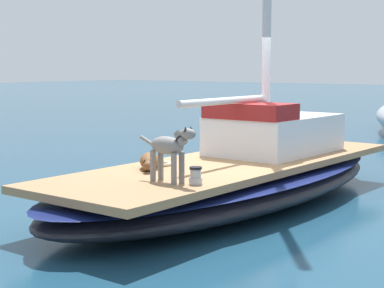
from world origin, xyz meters
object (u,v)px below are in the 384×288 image
at_px(dog_grey, 170,148).
at_px(deck_winch, 196,176).
at_px(coiled_rope, 160,164).
at_px(dog_brown, 149,161).
at_px(sailboat_main, 233,182).

height_order(dog_grey, deck_winch, dog_grey).
bearing_deg(coiled_rope, deck_winch, -33.77).
bearing_deg(dog_brown, coiled_rope, 104.45).
xyz_separation_m(sailboat_main, dog_grey, (0.37, -1.93, 0.75)).
relative_size(dog_brown, deck_winch, 3.80).
bearing_deg(dog_grey, deck_winch, 16.63).
bearing_deg(coiled_rope, dog_brown, -75.55).
relative_size(sailboat_main, dog_brown, 9.12).
xyz_separation_m(dog_brown, dog_grey, (0.86, -0.61, 0.32)).
bearing_deg(sailboat_main, dog_grey, -79.15).
bearing_deg(deck_winch, dog_grey, -163.37).
relative_size(dog_brown, coiled_rope, 2.46).
bearing_deg(coiled_rope, sailboat_main, 59.53).
relative_size(sailboat_main, deck_winch, 34.64).
bearing_deg(dog_brown, deck_winch, -23.62).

